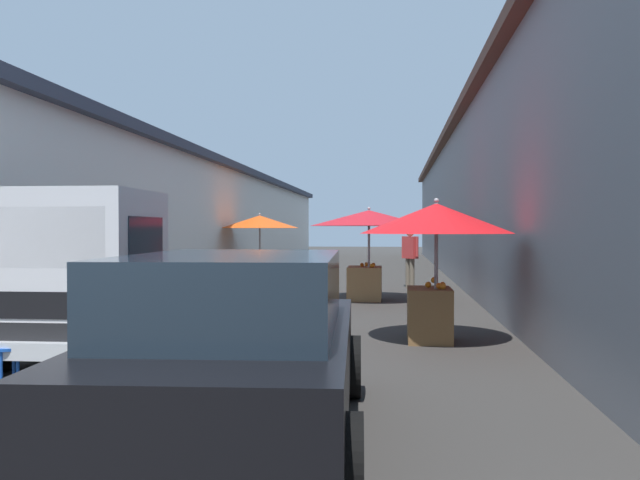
% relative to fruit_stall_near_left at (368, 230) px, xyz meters
% --- Properties ---
extents(ground, '(90.00, 90.00, 0.00)m').
position_rel_fruit_stall_near_left_xyz_m(ground, '(0.63, 1.28, -1.61)').
color(ground, '#33302D').
extents(building_left_whitewash, '(49.80, 7.50, 3.94)m').
position_rel_fruit_stall_near_left_xyz_m(building_left_whitewash, '(2.88, 8.50, 0.37)').
color(building_left_whitewash, silver).
rests_on(building_left_whitewash, ground).
extents(building_right_concrete, '(49.80, 7.50, 4.93)m').
position_rel_fruit_stall_near_left_xyz_m(building_right_concrete, '(2.88, -5.93, 0.86)').
color(building_right_concrete, gray).
rests_on(building_right_concrete, ground).
extents(fruit_stall_near_left, '(2.69, 2.69, 2.15)m').
position_rel_fruit_stall_near_left_xyz_m(fruit_stall_near_left, '(0.00, 0.00, 0.00)').
color(fruit_stall_near_left, '#9E9EA3').
rests_on(fruit_stall_near_left, ground).
extents(fruit_stall_far_right, '(2.62, 2.62, 2.17)m').
position_rel_fruit_stall_near_left_xyz_m(fruit_stall_far_right, '(6.50, 3.90, 0.04)').
color(fruit_stall_far_right, '#9E9EA3').
rests_on(fruit_stall_far_right, ground).
extents(fruit_stall_near_right, '(2.20, 2.20, 2.09)m').
position_rel_fruit_stall_near_left_xyz_m(fruit_stall_near_right, '(-5.35, -1.17, -0.05)').
color(fruit_stall_near_right, '#9E9EA3').
rests_on(fruit_stall_near_right, ground).
extents(hatchback_car, '(4.00, 2.10, 1.45)m').
position_rel_fruit_stall_near_left_xyz_m(hatchback_car, '(-9.92, 0.62, -0.88)').
color(hatchback_car, black).
rests_on(hatchback_car, ground).
extents(delivery_truck, '(4.95, 2.05, 2.08)m').
position_rel_fruit_stall_near_left_xyz_m(delivery_truck, '(-7.12, 3.09, -0.57)').
color(delivery_truck, black).
rests_on(delivery_truck, ground).
extents(vendor_by_crates, '(0.53, 0.46, 1.66)m').
position_rel_fruit_stall_near_left_xyz_m(vendor_by_crates, '(3.43, -1.04, -0.65)').
color(vendor_by_crates, '#665B4C').
rests_on(vendor_by_crates, ground).
extents(plastic_stool, '(0.30, 0.30, 0.43)m').
position_rel_fruit_stall_near_left_xyz_m(plastic_stool, '(-8.59, 3.36, -1.29)').
color(plastic_stool, '#194CB2').
rests_on(plastic_stool, ground).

